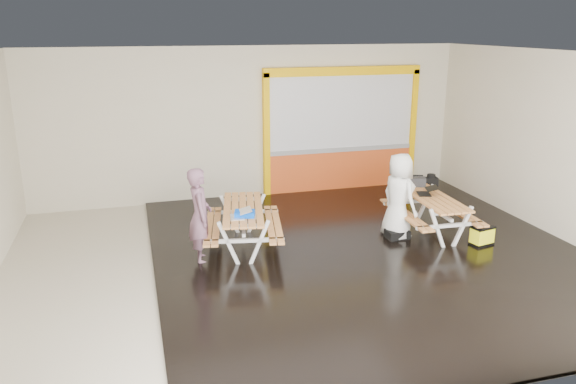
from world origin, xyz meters
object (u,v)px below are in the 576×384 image
object	(u,v)px
picnic_table_left	(243,218)
laptop_left	(240,215)
person_right	(399,197)
person_left	(200,216)
toolbox	(415,182)
backpack	(430,185)
picnic_table_right	(431,206)
laptop_right	(427,192)
blue_pouch	(245,214)
dark_case	(397,234)
fluke_bag	(482,236)

from	to	relation	value
picnic_table_left	laptop_left	distance (m)	0.56
picnic_table_left	laptop_left	world-z (taller)	laptop_left
person_right	person_left	bearing A→B (deg)	77.00
toolbox	backpack	size ratio (longest dim) A/B	0.98
picnic_table_left	toolbox	xyz separation A→B (m)	(3.67, 0.50, 0.26)
picnic_table_right	person_right	size ratio (longest dim) A/B	1.19
toolbox	laptop_left	bearing A→B (deg)	-165.50
person_left	toolbox	xyz separation A→B (m)	(4.48, 0.84, 0.04)
toolbox	backpack	bearing A→B (deg)	20.83
picnic_table_left	person_right	xyz separation A→B (m)	(2.96, -0.22, 0.21)
laptop_left	backpack	distance (m)	4.44
person_right	laptop_right	size ratio (longest dim) A/B	3.69
blue_pouch	dark_case	size ratio (longest dim) A/B	0.81
blue_pouch	dark_case	xyz separation A→B (m)	(2.95, 0.10, -0.72)
picnic_table_right	dark_case	distance (m)	0.88
dark_case	person_left	bearing A→B (deg)	179.63
picnic_table_right	laptop_left	bearing A→B (deg)	-176.67
laptop_right	laptop_left	bearing A→B (deg)	-174.00
person_right	dark_case	world-z (taller)	person_right
toolbox	fluke_bag	world-z (taller)	toolbox
laptop_right	toolbox	bearing A→B (deg)	84.03
laptop_left	toolbox	size ratio (longest dim) A/B	0.83
picnic_table_left	blue_pouch	size ratio (longest dim) A/B	6.53
person_left	laptop_right	distance (m)	4.43
person_left	backpack	world-z (taller)	person_left
picnic_table_right	toolbox	world-z (taller)	toolbox
picnic_table_left	person_left	distance (m)	0.90
laptop_right	toolbox	xyz separation A→B (m)	(0.06, 0.59, 0.04)
blue_pouch	dark_case	bearing A→B (deg)	1.89
person_right	laptop_left	world-z (taller)	person_right
picnic_table_right	person_left	xyz separation A→B (m)	(-4.44, -0.07, 0.24)
laptop_left	dark_case	distance (m)	3.13
blue_pouch	fluke_bag	distance (m)	4.39
person_right	dark_case	xyz separation A→B (m)	(-0.06, -0.14, -0.69)
person_right	toolbox	world-z (taller)	person_right
blue_pouch	fluke_bag	world-z (taller)	blue_pouch
person_right	blue_pouch	world-z (taller)	person_right
backpack	fluke_bag	size ratio (longest dim) A/B	1.02
person_right	laptop_right	bearing A→B (deg)	-94.10
laptop_left	backpack	xyz separation A→B (m)	(4.29, 1.17, -0.13)
laptop_left	fluke_bag	bearing A→B (deg)	-7.68
person_left	laptop_left	distance (m)	0.68
blue_pouch	person_right	bearing A→B (deg)	4.57
toolbox	picnic_table_right	bearing A→B (deg)	-92.84
dark_case	toolbox	bearing A→B (deg)	47.83
laptop_right	person_right	bearing A→B (deg)	-169.28
person_left	fluke_bag	distance (m)	5.14
person_right	laptop_left	xyz separation A→B (m)	(-3.10, -0.27, 0.03)
picnic_table_right	laptop_left	distance (m)	3.80
person_left	laptop_right	world-z (taller)	person_left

